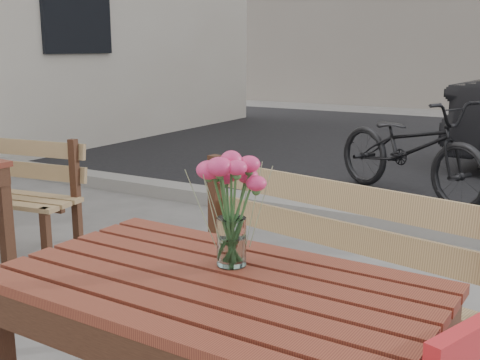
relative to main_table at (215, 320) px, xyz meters
The scene contains 5 objects.
street 5.22m from the main_table, 91.25° to the left, with size 30.00×8.12×0.12m.
main_table is the anchor object (origin of this frame).
main_bench 0.84m from the main_table, 91.98° to the left, with size 1.52×0.72×0.91m.
main_vase 0.36m from the main_table, 98.13° to the left, with size 0.19×0.19×0.34m.
bicycle 4.29m from the main_table, 97.61° to the left, with size 0.62×1.78×0.93m, color black.
Camera 1 is at (0.97, -1.45, 1.39)m, focal length 45.00 mm.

